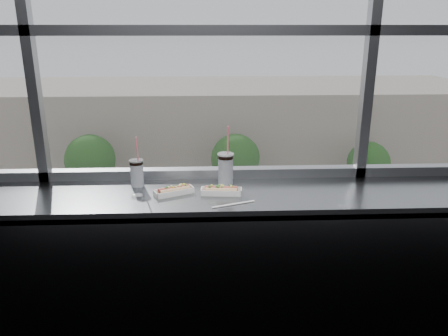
{
  "coord_description": "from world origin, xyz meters",
  "views": [
    {
      "loc": [
        0.01,
        -1.14,
        2.02
      ],
      "look_at": [
        0.11,
        1.23,
        1.25
      ],
      "focal_mm": 35.0,
      "sensor_mm": 36.0,
      "label": 1
    }
  ],
  "objects_px": {
    "car_near_b": "(55,287)",
    "tree_left": "(90,160)",
    "pedestrian_c": "(257,191)",
    "hotdog_tray_right": "(221,190)",
    "car_far_c": "(412,210)",
    "soda_cup_left": "(137,172)",
    "wrapper": "(137,195)",
    "pedestrian_d": "(316,196)",
    "car_far_b": "(227,214)",
    "loose_straw": "(233,204)",
    "car_near_c": "(215,281)",
    "pedestrian_b": "(186,188)",
    "car_far_a": "(43,218)",
    "tree_right": "(368,163)",
    "pedestrian_a": "(150,188)",
    "car_near_d": "(367,278)",
    "hotdog_tray_left": "(174,191)",
    "soda_cup_right": "(226,167)",
    "tree_center": "(235,158)"
  },
  "relations": [
    {
      "from": "car_near_d",
      "to": "pedestrian_a",
      "type": "relative_size",
      "value": 2.87
    },
    {
      "from": "tree_center",
      "to": "tree_right",
      "type": "distance_m",
      "value": 9.99
    },
    {
      "from": "car_far_c",
      "to": "soda_cup_left",
      "type": "bearing_deg",
      "value": 149.28
    },
    {
      "from": "car_far_a",
      "to": "pedestrian_c",
      "type": "distance_m",
      "value": 15.16
    },
    {
      "from": "soda_cup_right",
      "to": "car_near_b",
      "type": "distance_m",
      "value": 21.01
    },
    {
      "from": "soda_cup_left",
      "to": "loose_straw",
      "type": "bearing_deg",
      "value": -30.08
    },
    {
      "from": "tree_left",
      "to": "tree_center",
      "type": "bearing_deg",
      "value": 0.0
    },
    {
      "from": "soda_cup_left",
      "to": "pedestrian_a",
      "type": "relative_size",
      "value": 0.14
    },
    {
      "from": "tree_center",
      "to": "car_far_a",
      "type": "bearing_deg",
      "value": -162.77
    },
    {
      "from": "soda_cup_right",
      "to": "car_near_d",
      "type": "distance_m",
      "value": 21.06
    },
    {
      "from": "car_near_b",
      "to": "tree_center",
      "type": "bearing_deg",
      "value": -43.45
    },
    {
      "from": "loose_straw",
      "to": "car_near_b",
      "type": "relative_size",
      "value": 0.04
    },
    {
      "from": "loose_straw",
      "to": "car_far_b",
      "type": "relative_size",
      "value": 0.04
    },
    {
      "from": "loose_straw",
      "to": "tree_right",
      "type": "distance_m",
      "value": 32.11
    },
    {
      "from": "car_far_c",
      "to": "car_near_c",
      "type": "distance_m",
      "value": 15.73
    },
    {
      "from": "hotdog_tray_left",
      "to": "soda_cup_left",
      "type": "relative_size",
      "value": 0.77
    },
    {
      "from": "pedestrian_d",
      "to": "pedestrian_c",
      "type": "distance_m",
      "value": 4.35
    },
    {
      "from": "pedestrian_c",
      "to": "hotdog_tray_right",
      "type": "bearing_deg",
      "value": -7.61
    },
    {
      "from": "wrapper",
      "to": "pedestrian_a",
      "type": "relative_size",
      "value": 0.04
    },
    {
      "from": "car_far_a",
      "to": "pedestrian_c",
      "type": "relative_size",
      "value": 2.91
    },
    {
      "from": "car_near_d",
      "to": "pedestrian_b",
      "type": "xyz_separation_m",
      "value": [
        -9.52,
        13.06,
        0.05
      ]
    },
    {
      "from": "tree_center",
      "to": "car_far_c",
      "type": "bearing_deg",
      "value": -18.8
    },
    {
      "from": "car_far_b",
      "to": "loose_straw",
      "type": "bearing_deg",
      "value": -177.89
    },
    {
      "from": "wrapper",
      "to": "pedestrian_d",
      "type": "bearing_deg",
      "value": 72.8
    },
    {
      "from": "hotdog_tray_right",
      "to": "loose_straw",
      "type": "distance_m",
      "value": 0.17
    },
    {
      "from": "car_near_b",
      "to": "car_far_a",
      "type": "bearing_deg",
      "value": 17.7
    },
    {
      "from": "car_near_c",
      "to": "pedestrian_d",
      "type": "distance_m",
      "value": 13.76
    },
    {
      "from": "soda_cup_left",
      "to": "pedestrian_c",
      "type": "relative_size",
      "value": 0.14
    },
    {
      "from": "car_near_d",
      "to": "pedestrian_a",
      "type": "height_order",
      "value": "pedestrian_a"
    },
    {
      "from": "tree_left",
      "to": "soda_cup_left",
      "type": "bearing_deg",
      "value": -74.22
    },
    {
      "from": "car_far_b",
      "to": "pedestrian_d",
      "type": "xyz_separation_m",
      "value": [
        6.82,
        3.35,
        -0.11
      ]
    },
    {
      "from": "hotdog_tray_left",
      "to": "car_near_c",
      "type": "distance_m",
      "value": 19.63
    },
    {
      "from": "car_near_b",
      "to": "tree_left",
      "type": "height_order",
      "value": "tree_left"
    },
    {
      "from": "hotdog_tray_right",
      "to": "tree_right",
      "type": "relative_size",
      "value": 0.05
    },
    {
      "from": "hotdog_tray_right",
      "to": "soda_cup_left",
      "type": "bearing_deg",
      "value": 167.12
    },
    {
      "from": "pedestrian_a",
      "to": "soda_cup_left",
      "type": "bearing_deg",
      "value": 97.65
    },
    {
      "from": "car_far_a",
      "to": "tree_right",
      "type": "height_order",
      "value": "tree_right"
    },
    {
      "from": "wrapper",
      "to": "car_near_c",
      "type": "distance_m",
      "value": 19.66
    },
    {
      "from": "hotdog_tray_right",
      "to": "car_far_c",
      "type": "bearing_deg",
      "value": 65.38
    },
    {
      "from": "tree_left",
      "to": "pedestrian_c",
      "type": "bearing_deg",
      "value": 0.51
    },
    {
      "from": "loose_straw",
      "to": "pedestrian_b",
      "type": "bearing_deg",
      "value": 73.4
    },
    {
      "from": "car_far_c",
      "to": "car_near_d",
      "type": "xyz_separation_m",
      "value": [
        -6.0,
        -8.0,
        -0.07
      ]
    },
    {
      "from": "pedestrian_a",
      "to": "tree_right",
      "type": "distance_m",
      "value": 16.71
    },
    {
      "from": "car_near_c",
      "to": "pedestrian_b",
      "type": "relative_size",
      "value": 2.94
    },
    {
      "from": "loose_straw",
      "to": "tree_left",
      "type": "bearing_deg",
      "value": 86.71
    },
    {
      "from": "hotdog_tray_right",
      "to": "pedestrian_c",
      "type": "xyz_separation_m",
      "value": [
        3.8,
        28.41,
        -10.95
      ]
    },
    {
      "from": "car_far_b",
      "to": "pedestrian_b",
      "type": "height_order",
      "value": "pedestrian_b"
    },
    {
      "from": "car_near_b",
      "to": "pedestrian_b",
      "type": "relative_size",
      "value": 2.51
    },
    {
      "from": "car_far_b",
      "to": "pedestrian_a",
      "type": "xyz_separation_m",
      "value": [
        -5.7,
        5.2,
        0.02
      ]
    },
    {
      "from": "pedestrian_d",
      "to": "tree_left",
      "type": "height_order",
      "value": "tree_left"
    }
  ]
}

